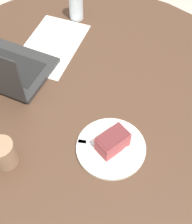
% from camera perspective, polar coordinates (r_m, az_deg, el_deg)
% --- Properties ---
extents(ground_plane, '(12.00, 12.00, 0.00)m').
position_cam_1_polar(ground_plane, '(1.73, -1.60, -11.40)').
color(ground_plane, '#B7AD9E').
extents(dining_table, '(1.32, 1.32, 0.70)m').
position_cam_1_polar(dining_table, '(1.23, -2.21, -0.14)').
color(dining_table, '#4C3323').
rests_on(dining_table, ground_plane).
extents(paper_document, '(0.38, 0.29, 0.00)m').
position_cam_1_polar(paper_document, '(1.32, -8.13, 11.97)').
color(paper_document, white).
rests_on(paper_document, dining_table).
extents(plate, '(0.22, 0.22, 0.01)m').
position_cam_1_polar(plate, '(1.00, 2.75, -6.55)').
color(plate, silver).
rests_on(plate, dining_table).
extents(cake_slice, '(0.11, 0.08, 0.07)m').
position_cam_1_polar(cake_slice, '(0.96, 3.07, -5.40)').
color(cake_slice, '#B74C51').
rests_on(cake_slice, plate).
extents(fork, '(0.09, 0.16, 0.00)m').
position_cam_1_polar(fork, '(0.99, 0.46, -5.90)').
color(fork, silver).
rests_on(fork, plate).
extents(coffee_glass, '(0.08, 0.08, 0.09)m').
position_cam_1_polar(coffee_glass, '(0.98, -16.60, -7.26)').
color(coffee_glass, '#997556').
rests_on(coffee_glass, dining_table).
extents(water_glass, '(0.06, 0.06, 0.11)m').
position_cam_1_polar(water_glass, '(1.42, -3.67, 18.64)').
color(water_glass, silver).
rests_on(water_glass, dining_table).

